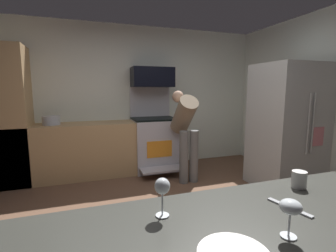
{
  "coord_description": "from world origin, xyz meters",
  "views": [
    {
      "loc": [
        -0.81,
        -2.25,
        1.45
      ],
      "look_at": [
        0.07,
        0.3,
        1.05
      ],
      "focal_mm": 26.15,
      "sensor_mm": 36.0,
      "label": 1
    }
  ],
  "objects_px": {
    "wine_glass_far": "(162,188)",
    "wine_glass_mid": "(290,209)",
    "microwave": "(152,77)",
    "person_cook": "(185,127)",
    "oven_range": "(154,142)",
    "mug_tea": "(299,179)",
    "refrigerator": "(287,126)",
    "stock_pot": "(51,120)"
  },
  "relations": [
    {
      "from": "wine_glass_far",
      "to": "wine_glass_mid",
      "type": "bearing_deg",
      "value": -36.82
    },
    {
      "from": "microwave",
      "to": "person_cook",
      "type": "bearing_deg",
      "value": -65.73
    },
    {
      "from": "oven_range",
      "to": "wine_glass_far",
      "type": "relative_size",
      "value": 8.58
    },
    {
      "from": "wine_glass_far",
      "to": "mug_tea",
      "type": "xyz_separation_m",
      "value": [
        0.83,
        0.05,
        -0.08
      ]
    },
    {
      "from": "oven_range",
      "to": "wine_glass_mid",
      "type": "distance_m",
      "value": 3.63
    },
    {
      "from": "refrigerator",
      "to": "person_cook",
      "type": "xyz_separation_m",
      "value": [
        -1.32,
        0.75,
        -0.05
      ]
    },
    {
      "from": "wine_glass_mid",
      "to": "wine_glass_far",
      "type": "bearing_deg",
      "value": 143.18
    },
    {
      "from": "person_cook",
      "to": "wine_glass_far",
      "type": "distance_m",
      "value": 2.89
    },
    {
      "from": "person_cook",
      "to": "stock_pot",
      "type": "distance_m",
      "value": 2.13
    },
    {
      "from": "microwave",
      "to": "wine_glass_mid",
      "type": "height_order",
      "value": "microwave"
    },
    {
      "from": "microwave",
      "to": "mug_tea",
      "type": "xyz_separation_m",
      "value": [
        -0.05,
        -3.3,
        -0.72
      ]
    },
    {
      "from": "microwave",
      "to": "mug_tea",
      "type": "bearing_deg",
      "value": -90.84
    },
    {
      "from": "refrigerator",
      "to": "mug_tea",
      "type": "distance_m",
      "value": 2.49
    },
    {
      "from": "microwave",
      "to": "refrigerator",
      "type": "bearing_deg",
      "value": -41.94
    },
    {
      "from": "wine_glass_far",
      "to": "stock_pot",
      "type": "xyz_separation_m",
      "value": [
        -0.81,
        3.27,
        -0.06
      ]
    },
    {
      "from": "oven_range",
      "to": "person_cook",
      "type": "height_order",
      "value": "oven_range"
    },
    {
      "from": "microwave",
      "to": "stock_pot",
      "type": "height_order",
      "value": "microwave"
    },
    {
      "from": "microwave",
      "to": "refrigerator",
      "type": "xyz_separation_m",
      "value": [
        1.66,
        -1.49,
        -0.76
      ]
    },
    {
      "from": "oven_range",
      "to": "person_cook",
      "type": "bearing_deg",
      "value": -62.72
    },
    {
      "from": "oven_range",
      "to": "stock_pot",
      "type": "height_order",
      "value": "oven_range"
    },
    {
      "from": "microwave",
      "to": "person_cook",
      "type": "relative_size",
      "value": 0.52
    },
    {
      "from": "wine_glass_mid",
      "to": "microwave",
      "type": "bearing_deg",
      "value": 82.6
    },
    {
      "from": "wine_glass_mid",
      "to": "mug_tea",
      "type": "height_order",
      "value": "wine_glass_mid"
    },
    {
      "from": "oven_range",
      "to": "refrigerator",
      "type": "bearing_deg",
      "value": -40.11
    },
    {
      "from": "refrigerator",
      "to": "wine_glass_mid",
      "type": "xyz_separation_m",
      "value": [
        -2.13,
        -2.17,
        0.1
      ]
    },
    {
      "from": "wine_glass_mid",
      "to": "wine_glass_far",
      "type": "height_order",
      "value": "wine_glass_far"
    },
    {
      "from": "wine_glass_far",
      "to": "mug_tea",
      "type": "relative_size",
      "value": 1.83
    },
    {
      "from": "refrigerator",
      "to": "wine_glass_far",
      "type": "distance_m",
      "value": 3.15
    },
    {
      "from": "mug_tea",
      "to": "refrigerator",
      "type": "bearing_deg",
      "value": 46.74
    },
    {
      "from": "mug_tea",
      "to": "stock_pot",
      "type": "bearing_deg",
      "value": 116.99
    },
    {
      "from": "person_cook",
      "to": "stock_pot",
      "type": "bearing_deg",
      "value": 161.98
    },
    {
      "from": "oven_range",
      "to": "microwave",
      "type": "height_order",
      "value": "microwave"
    },
    {
      "from": "oven_range",
      "to": "wine_glass_mid",
      "type": "height_order",
      "value": "oven_range"
    },
    {
      "from": "person_cook",
      "to": "mug_tea",
      "type": "relative_size",
      "value": 15.04
    },
    {
      "from": "microwave",
      "to": "wine_glass_far",
      "type": "xyz_separation_m",
      "value": [
        -0.88,
        -3.35,
        -0.64
      ]
    },
    {
      "from": "oven_range",
      "to": "mug_tea",
      "type": "xyz_separation_m",
      "value": [
        -0.05,
        -3.21,
        0.44
      ]
    },
    {
      "from": "stock_pot",
      "to": "oven_range",
      "type": "bearing_deg",
      "value": -0.43
    },
    {
      "from": "mug_tea",
      "to": "stock_pot",
      "type": "relative_size",
      "value": 0.36
    },
    {
      "from": "stock_pot",
      "to": "refrigerator",
      "type": "bearing_deg",
      "value": -22.83
    },
    {
      "from": "mug_tea",
      "to": "stock_pot",
      "type": "xyz_separation_m",
      "value": [
        -1.64,
        3.22,
        0.02
      ]
    },
    {
      "from": "wine_glass_mid",
      "to": "stock_pot",
      "type": "distance_m",
      "value": 3.77
    },
    {
      "from": "microwave",
      "to": "refrigerator",
      "type": "distance_m",
      "value": 2.35
    }
  ]
}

